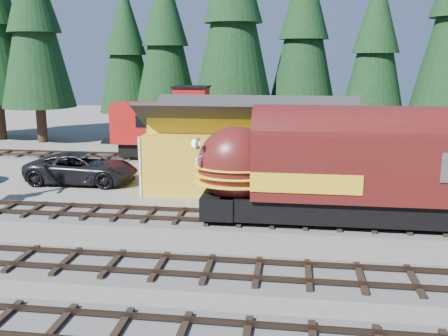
# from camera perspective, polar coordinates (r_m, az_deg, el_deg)

# --- Properties ---
(ground) EXTENTS (120.00, 120.00, 0.00)m
(ground) POSITION_cam_1_polar(r_m,az_deg,el_deg) (20.23, 0.79, -9.64)
(ground) COLOR #6B665B
(ground) RESTS_ON ground
(track_spur) EXTENTS (32.00, 3.20, 0.33)m
(track_spur) POSITION_cam_1_polar(r_m,az_deg,el_deg) (39.33, -10.55, 1.17)
(track_spur) COLOR #4C4947
(track_spur) RESTS_ON ground
(depot) EXTENTS (12.80, 7.00, 5.30)m
(depot) POSITION_cam_1_polar(r_m,az_deg,el_deg) (29.56, 3.29, 3.38)
(depot) COLOR gold
(depot) RESTS_ON ground
(conifer_backdrop) EXTENTS (79.32, 20.28, 17.63)m
(conifer_backdrop) POSITION_cam_1_polar(r_m,az_deg,el_deg) (43.37, 12.56, 16.18)
(conifer_backdrop) COLOR black
(conifer_backdrop) RESTS_ON ground
(locomotive) EXTENTS (15.45, 3.07, 4.20)m
(locomotive) POSITION_cam_1_polar(r_m,az_deg,el_deg) (23.37, 14.78, -0.68)
(locomotive) COLOR black
(locomotive) RESTS_ON ground
(caboose) EXTENTS (9.91, 2.87, 5.15)m
(caboose) POSITION_cam_1_polar(r_m,az_deg,el_deg) (37.88, -5.07, 4.74)
(caboose) COLOR black
(caboose) RESTS_ON ground
(pickup_truck_a) EXTENTS (6.82, 3.16, 1.89)m
(pickup_truck_a) POSITION_cam_1_polar(r_m,az_deg,el_deg) (32.13, -15.89, -0.01)
(pickup_truck_a) COLOR black
(pickup_truck_a) RESTS_ON ground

